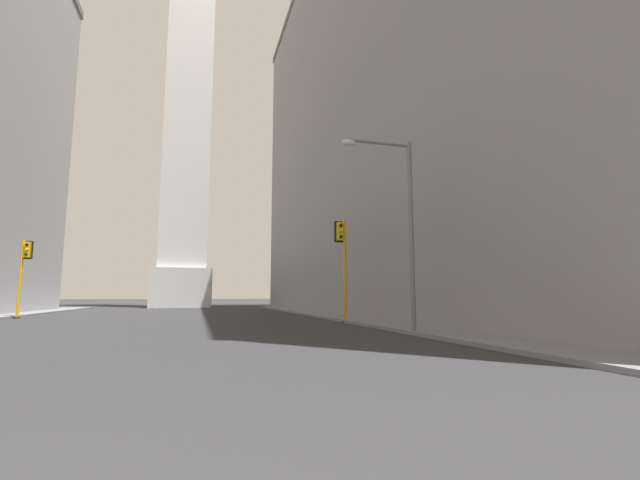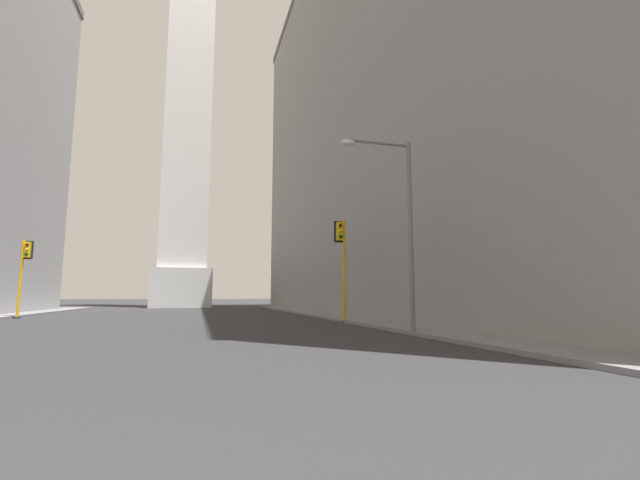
% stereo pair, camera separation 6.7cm
% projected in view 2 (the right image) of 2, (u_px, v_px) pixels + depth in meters
% --- Properties ---
extents(sidewalk_right, '(5.00, 71.57, 0.15)m').
position_uv_depth(sidewalk_right, '(388.00, 321.00, 25.08)').
color(sidewalk_right, slate).
rests_on(sidewalk_right, ground_plane).
extents(building_right, '(20.42, 59.47, 39.56)m').
position_uv_depth(building_right, '(429.00, 103.00, 40.71)').
color(building_right, gray).
rests_on(building_right, ground_plane).
extents(obelisk, '(7.78, 7.78, 72.61)m').
position_uv_depth(obelisk, '(191.00, 65.00, 62.48)').
color(obelisk, silver).
rests_on(obelisk, ground_plane).
extents(traffic_light_mid_right, '(0.79, 0.51, 6.14)m').
position_uv_depth(traffic_light_mid_right, '(342.00, 254.00, 25.73)').
color(traffic_light_mid_right, orange).
rests_on(traffic_light_mid_right, ground_plane).
extents(traffic_light_mid_left, '(0.78, 0.50, 5.51)m').
position_uv_depth(traffic_light_mid_left, '(24.00, 266.00, 30.17)').
color(traffic_light_mid_left, orange).
rests_on(traffic_light_mid_left, ground_plane).
extents(street_lamp, '(3.18, 0.36, 8.16)m').
position_uv_depth(street_lamp, '(399.00, 213.00, 17.98)').
color(street_lamp, slate).
rests_on(street_lamp, ground_plane).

